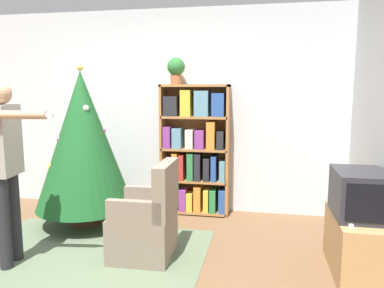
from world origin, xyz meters
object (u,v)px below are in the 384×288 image
Objects in this scene: bookshelf at (195,152)px; standing_person at (6,159)px; armchair at (147,224)px; television at (360,194)px; christmas_tree at (83,141)px; potted_plant at (176,69)px.

bookshelf is 1.00× the size of standing_person.
bookshelf is at bearing 169.55° from armchair.
television is 0.63× the size of armchair.
armchair is (-0.22, -1.34, -0.48)m from bookshelf.
standing_person is (-0.19, -1.07, -0.03)m from christmas_tree.
christmas_tree is at bearing 167.00° from television.
christmas_tree reaches higher than armchair.
armchair is (-1.87, -0.04, -0.38)m from television.
standing_person is at bearing -99.93° from christmas_tree.
television is 3.07m from standing_person.
potted_plant reaches higher than christmas_tree.
potted_plant is (-0.24, 0.01, 1.03)m from bookshelf.
christmas_tree is 1.42m from potted_plant.
bookshelf is at bearing 133.38° from standing_person.
christmas_tree is 1.38m from armchair.
standing_person is at bearing -172.26° from television.
standing_person is at bearing -128.84° from bookshelf.
bookshelf is 1.79× the size of armchair.
television is at bearing 89.95° from standing_person.
television is 0.35× the size of standing_person.
bookshelf is 2.21m from standing_person.
christmas_tree is at bearing -151.56° from bookshelf.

